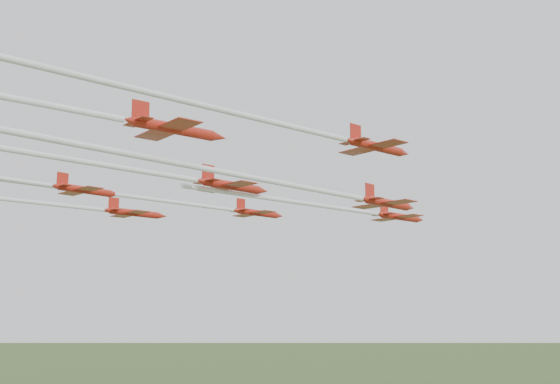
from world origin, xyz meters
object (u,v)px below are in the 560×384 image
Objects in this scene: jet_row2_right at (315,189)px; jet_row3_left at (34,202)px; jet_row4_right at (100,115)px; jet_row2_left at (170,202)px; jet_row3_right at (282,124)px; jet_row3_mid at (128,169)px; jet_lead at (357,211)px.

jet_row3_left reaches higher than jet_row2_right.
jet_row4_right reaches higher than jet_row3_left.
jet_row2_left is 26.83m from jet_row2_right.
jet_row3_right is at bearing -17.94° from jet_row2_left.
jet_row2_right is at bearing 29.32° from jet_row3_left.
jet_row3_right reaches higher than jet_row2_right.
jet_row3_mid reaches higher than jet_row3_left.
jet_row3_mid is at bearing -121.89° from jet_row2_right.
jet_row3_right is (23.38, -1.99, 1.26)m from jet_row3_mid.
jet_row4_right reaches higher than jet_row3_mid.
jet_row2_right is 0.98× the size of jet_row3_mid.
jet_row3_mid is at bearing 143.14° from jet_row4_right.
jet_row4_right is at bearing -75.23° from jet_lead.
jet_row3_right is (7.69, -18.74, 2.79)m from jet_row2_right.
jet_row3_left is at bearing -125.42° from jet_row2_left.
jet_row2_left is 19.67m from jet_row3_left.
jet_row3_right is at bearing -56.45° from jet_row2_right.
jet_row3_right is (14.01, -41.99, 1.95)m from jet_lead.
jet_row3_left is (-35.26, -33.57, -0.00)m from jet_lead.
jet_row2_left is 37.23m from jet_row4_right.
jet_lead is 0.78× the size of jet_row3_left.
jet_lead is 1.12× the size of jet_row4_right.
jet_row4_right is at bearing -130.07° from jet_row3_right.
jet_lead reaches higher than jet_row3_left.
jet_row2_left is (-20.37, -20.72, 0.48)m from jet_lead.
jet_row3_mid is at bearing 1.43° from jet_row3_left.
jet_row3_mid is 15.17m from jet_row4_right.
jet_row2_right is 42.84m from jet_row3_left.
jet_row4_right is (19.73, -31.49, 2.36)m from jet_row2_left.
jet_row3_right reaches higher than jet_row3_mid.
jet_row4_right is at bearing -41.30° from jet_row3_mid.
jet_row2_left is at bearing -119.03° from jet_lead.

